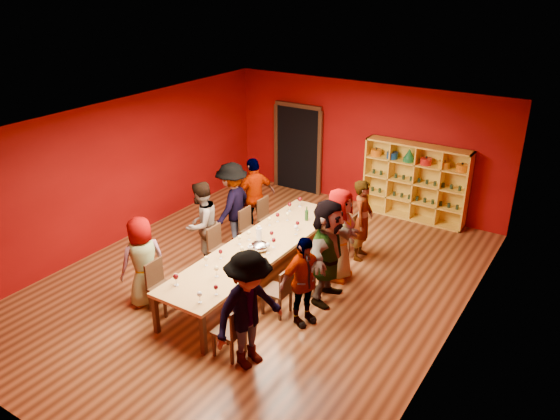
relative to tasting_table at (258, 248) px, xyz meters
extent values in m
cube|color=#582E17|center=(0.00, 0.00, -0.71)|extent=(7.10, 9.10, 0.02)
cube|color=#6F0505|center=(0.00, 4.51, 0.80)|extent=(7.10, 0.02, 3.00)
cube|color=#6F0505|center=(0.00, -4.51, 0.80)|extent=(7.10, 0.02, 3.00)
cube|color=#6F0505|center=(-3.51, 0.00, 0.80)|extent=(0.02, 9.10, 3.00)
cube|color=#6F0505|center=(3.51, 0.00, 0.80)|extent=(0.02, 9.10, 3.00)
cube|color=silver|center=(0.00, 0.00, 2.31)|extent=(7.10, 9.10, 0.02)
cube|color=#B3884A|center=(0.00, 0.00, 0.02)|extent=(1.10, 4.50, 0.06)
cube|color=#321D10|center=(-0.49, -2.17, -0.35)|extent=(0.08, 0.08, 0.69)
cube|color=#321D10|center=(-0.49, 2.17, -0.35)|extent=(0.08, 0.08, 0.69)
cube|color=#321D10|center=(0.49, -2.17, -0.35)|extent=(0.08, 0.08, 0.69)
cube|color=#321D10|center=(0.49, 2.17, -0.35)|extent=(0.08, 0.08, 0.69)
cube|color=black|center=(-1.80, 4.44, 0.40)|extent=(1.20, 0.14, 2.20)
cube|color=#321D10|center=(-1.80, 4.37, 1.55)|extent=(1.32, 0.06, 0.10)
cube|color=#321D10|center=(-2.45, 4.37, 0.40)|extent=(0.10, 0.06, 2.20)
cube|color=#321D10|center=(-1.15, 4.37, 0.40)|extent=(0.10, 0.06, 2.20)
cube|color=gold|center=(0.22, 4.28, 0.20)|extent=(0.04, 0.40, 1.80)
cube|color=gold|center=(2.58, 4.28, 0.20)|extent=(0.04, 0.40, 1.80)
cube|color=gold|center=(1.40, 4.28, 1.08)|extent=(2.40, 0.40, 0.04)
cube|color=gold|center=(1.40, 4.28, -0.68)|extent=(2.40, 0.40, 0.04)
cube|color=gold|center=(1.40, 4.47, 0.20)|extent=(2.40, 0.02, 1.80)
cube|color=gold|center=(1.40, 4.28, -0.25)|extent=(2.36, 0.38, 0.03)
cube|color=gold|center=(1.40, 4.28, 0.20)|extent=(2.36, 0.38, 0.03)
cube|color=gold|center=(1.40, 4.28, 0.65)|extent=(2.36, 0.38, 0.03)
cube|color=gold|center=(0.80, 4.28, 0.20)|extent=(0.03, 0.38, 1.76)
cube|color=gold|center=(1.40, 4.28, 0.20)|extent=(0.03, 0.38, 1.76)
cube|color=gold|center=(2.00, 4.28, 0.20)|extent=(0.03, 0.38, 1.76)
cylinder|color=orange|center=(0.40, 4.28, 0.74)|extent=(0.26, 0.26, 0.15)
sphere|color=black|center=(0.40, 4.28, 0.84)|extent=(0.05, 0.05, 0.05)
cylinder|color=navy|center=(0.80, 4.28, 0.74)|extent=(0.26, 0.26, 0.15)
sphere|color=black|center=(0.80, 4.28, 0.84)|extent=(0.05, 0.05, 0.05)
cylinder|color=#196636|center=(1.20, 4.28, 0.71)|extent=(0.26, 0.26, 0.08)
cone|color=#196636|center=(1.20, 4.28, 0.86)|extent=(0.24, 0.24, 0.22)
cylinder|color=#AE1913|center=(1.60, 4.28, 0.74)|extent=(0.26, 0.26, 0.15)
sphere|color=black|center=(1.60, 4.28, 0.84)|extent=(0.05, 0.05, 0.05)
cylinder|color=gold|center=(2.00, 4.28, 0.74)|extent=(0.26, 0.26, 0.15)
sphere|color=black|center=(2.00, 4.28, 0.84)|extent=(0.05, 0.05, 0.05)
cylinder|color=orange|center=(2.40, 4.28, 0.74)|extent=(0.26, 0.26, 0.15)
sphere|color=black|center=(2.40, 4.28, 0.84)|extent=(0.05, 0.05, 0.05)
cylinder|color=black|center=(0.38, 4.28, -0.18)|extent=(0.07, 0.07, 0.10)
cylinder|color=black|center=(0.56, 4.28, -0.18)|extent=(0.07, 0.07, 0.10)
cylinder|color=black|center=(0.75, 4.28, -0.18)|extent=(0.07, 0.07, 0.10)
cylinder|color=black|center=(0.93, 4.28, -0.18)|extent=(0.07, 0.07, 0.10)
cylinder|color=black|center=(1.12, 4.28, -0.18)|extent=(0.07, 0.07, 0.10)
cylinder|color=black|center=(1.30, 4.28, -0.18)|extent=(0.07, 0.07, 0.10)
cylinder|color=black|center=(1.49, 4.28, -0.18)|extent=(0.07, 0.07, 0.10)
cylinder|color=black|center=(1.67, 4.28, -0.18)|extent=(0.07, 0.07, 0.10)
cylinder|color=black|center=(1.86, 4.28, -0.18)|extent=(0.07, 0.07, 0.10)
cylinder|color=black|center=(2.04, 4.28, -0.18)|extent=(0.07, 0.07, 0.10)
cylinder|color=black|center=(2.23, 4.28, -0.18)|extent=(0.07, 0.07, 0.10)
cylinder|color=black|center=(2.42, 4.28, -0.18)|extent=(0.07, 0.07, 0.10)
cylinder|color=black|center=(0.38, 4.28, 0.27)|extent=(0.07, 0.07, 0.10)
cylinder|color=black|center=(0.56, 4.28, 0.27)|extent=(0.07, 0.07, 0.10)
cylinder|color=black|center=(0.75, 4.28, 0.27)|extent=(0.07, 0.07, 0.10)
cylinder|color=black|center=(0.93, 4.28, 0.27)|extent=(0.07, 0.07, 0.10)
cylinder|color=black|center=(1.12, 4.28, 0.27)|extent=(0.07, 0.07, 0.10)
cylinder|color=black|center=(1.30, 4.28, 0.27)|extent=(0.07, 0.07, 0.10)
cylinder|color=black|center=(1.49, 4.28, 0.27)|extent=(0.07, 0.07, 0.10)
cylinder|color=black|center=(1.67, 4.28, 0.27)|extent=(0.07, 0.07, 0.10)
cylinder|color=black|center=(1.86, 4.28, 0.27)|extent=(0.07, 0.07, 0.10)
cylinder|color=black|center=(2.04, 4.28, 0.27)|extent=(0.07, 0.07, 0.10)
cylinder|color=black|center=(2.23, 4.28, 0.27)|extent=(0.07, 0.07, 0.10)
cylinder|color=black|center=(2.42, 4.28, 0.27)|extent=(0.07, 0.07, 0.10)
cube|color=#321D10|center=(-0.83, -1.63, -0.27)|extent=(0.42, 0.42, 0.04)
cube|color=#321D10|center=(-1.02, -1.63, -0.03)|extent=(0.04, 0.40, 0.44)
cube|color=#321D10|center=(-1.00, -1.80, -0.49)|extent=(0.04, 0.04, 0.41)
cube|color=#321D10|center=(-0.66, -1.80, -0.49)|extent=(0.04, 0.04, 0.41)
cube|color=#321D10|center=(-1.00, -1.46, -0.49)|extent=(0.04, 0.04, 0.41)
cube|color=#321D10|center=(-0.66, -1.46, -0.49)|extent=(0.04, 0.04, 0.41)
imported|color=silver|center=(-1.27, -1.63, 0.11)|extent=(0.69, 0.89, 1.62)
cube|color=#321D10|center=(-0.83, -0.02, -0.27)|extent=(0.42, 0.42, 0.04)
cube|color=#321D10|center=(-1.02, -0.02, -0.03)|extent=(0.04, 0.40, 0.44)
cube|color=#321D10|center=(-1.00, -0.19, -0.49)|extent=(0.04, 0.04, 0.41)
cube|color=#321D10|center=(-0.66, -0.19, -0.49)|extent=(0.04, 0.04, 0.41)
cube|color=#321D10|center=(-1.00, 0.15, -0.49)|extent=(0.04, 0.04, 0.41)
cube|color=#321D10|center=(-0.66, 0.15, -0.49)|extent=(0.04, 0.04, 0.41)
imported|color=#5272AA|center=(-1.32, -0.02, 0.16)|extent=(0.50, 0.85, 1.72)
cube|color=#321D10|center=(-0.83, 0.98, -0.27)|extent=(0.42, 0.42, 0.04)
cube|color=#321D10|center=(-1.02, 0.98, -0.03)|extent=(0.04, 0.40, 0.44)
cube|color=#321D10|center=(-1.00, 0.81, -0.49)|extent=(0.04, 0.04, 0.41)
cube|color=#321D10|center=(-0.66, 0.81, -0.49)|extent=(0.04, 0.04, 0.41)
cube|color=#321D10|center=(-1.00, 1.15, -0.49)|extent=(0.04, 0.04, 0.41)
cube|color=#321D10|center=(-0.66, 1.15, -0.49)|extent=(0.04, 0.04, 0.41)
imported|color=beige|center=(-1.33, 0.98, 0.20)|extent=(0.65, 1.23, 1.80)
cube|color=#321D10|center=(-0.83, 1.64, -0.27)|extent=(0.42, 0.42, 0.04)
cube|color=#321D10|center=(-1.02, 1.64, -0.03)|extent=(0.04, 0.40, 0.44)
cube|color=#321D10|center=(-1.00, 1.47, -0.49)|extent=(0.04, 0.04, 0.41)
cube|color=#321D10|center=(-0.66, 1.47, -0.49)|extent=(0.04, 0.04, 0.41)
cube|color=#321D10|center=(-1.00, 1.81, -0.49)|extent=(0.04, 0.04, 0.41)
cube|color=#321D10|center=(-0.66, 1.81, -0.49)|extent=(0.04, 0.04, 0.41)
imported|color=pink|center=(-1.24, 1.64, 0.17)|extent=(0.82, 1.12, 1.74)
cube|color=#321D10|center=(0.83, -1.97, -0.27)|extent=(0.42, 0.42, 0.04)
cube|color=#321D10|center=(1.02, -1.97, -0.03)|extent=(0.04, 0.40, 0.44)
cube|color=#321D10|center=(0.66, -2.14, -0.49)|extent=(0.04, 0.04, 0.41)
cube|color=#321D10|center=(1.00, -2.14, -0.49)|extent=(0.04, 0.04, 0.41)
cube|color=#321D10|center=(0.66, -1.80, -0.49)|extent=(0.04, 0.04, 0.41)
cube|color=#321D10|center=(1.00, -1.80, -0.49)|extent=(0.04, 0.04, 0.41)
imported|color=silver|center=(1.21, -1.97, 0.23)|extent=(0.75, 1.28, 1.85)
cube|color=#321D10|center=(0.83, -0.66, -0.27)|extent=(0.42, 0.42, 0.04)
cube|color=#321D10|center=(1.02, -0.66, -0.03)|extent=(0.04, 0.40, 0.44)
cube|color=#321D10|center=(0.66, -0.83, -0.49)|extent=(0.04, 0.04, 0.41)
cube|color=#321D10|center=(1.00, -0.83, -0.49)|extent=(0.04, 0.04, 0.41)
cube|color=#321D10|center=(0.66, -0.49, -0.49)|extent=(0.04, 0.04, 0.41)
cube|color=#321D10|center=(1.00, -0.49, -0.49)|extent=(0.04, 0.04, 0.41)
imported|color=#48484C|center=(1.33, -0.66, 0.08)|extent=(0.73, 1.00, 1.56)
cube|color=#321D10|center=(0.83, 0.17, -0.27)|extent=(0.42, 0.42, 0.04)
cube|color=#321D10|center=(1.02, 0.17, -0.03)|extent=(0.04, 0.40, 0.44)
cube|color=#321D10|center=(0.66, 0.00, -0.49)|extent=(0.04, 0.04, 0.41)
cube|color=#321D10|center=(1.00, 0.00, -0.49)|extent=(0.04, 0.04, 0.41)
cube|color=#321D10|center=(0.66, 0.34, -0.49)|extent=(0.04, 0.04, 0.41)
cube|color=#321D10|center=(1.00, 0.34, -0.49)|extent=(0.04, 0.04, 0.41)
imported|color=#131835|center=(1.33, 0.17, 0.25)|extent=(0.64, 1.79, 1.90)
cube|color=#321D10|center=(0.83, 0.94, -0.27)|extent=(0.42, 0.42, 0.04)
cube|color=#321D10|center=(1.02, 0.94, -0.03)|extent=(0.04, 0.40, 0.44)
cube|color=#321D10|center=(0.66, 0.77, -0.49)|extent=(0.04, 0.04, 0.41)
cube|color=#321D10|center=(1.00, 0.77, -0.49)|extent=(0.04, 0.04, 0.41)
cube|color=#321D10|center=(0.66, 1.11, -0.49)|extent=(0.04, 0.04, 0.41)
cube|color=#321D10|center=(1.00, 1.11, -0.49)|extent=(0.04, 0.04, 0.41)
imported|color=tan|center=(1.15, 0.94, 0.19)|extent=(0.51, 0.89, 1.79)
cube|color=#321D10|center=(0.83, 1.90, -0.27)|extent=(0.42, 0.42, 0.04)
cube|color=#321D10|center=(1.02, 1.90, -0.03)|extent=(0.04, 0.40, 0.44)
cube|color=#321D10|center=(0.66, 1.73, -0.49)|extent=(0.04, 0.04, 0.41)
cube|color=#321D10|center=(1.00, 1.73, -0.49)|extent=(0.04, 0.04, 0.41)
cube|color=#321D10|center=(0.66, 2.07, -0.49)|extent=(0.04, 0.04, 0.41)
cube|color=#321D10|center=(1.00, 2.07, -0.49)|extent=(0.04, 0.04, 0.41)
imported|color=#517DA8|center=(1.19, 1.90, 0.13)|extent=(0.54, 0.68, 1.66)
cylinder|color=white|center=(-0.28, 1.96, 0.06)|extent=(0.07, 0.07, 0.01)
cylinder|color=white|center=(-0.28, 1.96, 0.12)|extent=(0.01, 0.01, 0.12)
ellipsoid|color=#45070C|center=(-0.28, 1.96, 0.22)|extent=(0.09, 0.09, 0.10)
cylinder|color=white|center=(0.38, -1.69, 0.05)|extent=(0.06, 0.06, 0.01)
cylinder|color=white|center=(0.38, -1.69, 0.11)|extent=(0.01, 0.01, 0.10)
ellipsoid|color=#45070C|center=(0.38, -1.69, 0.19)|extent=(0.07, 0.07, 0.08)
cylinder|color=white|center=(-0.27, 1.06, 0.06)|extent=(0.06, 0.06, 0.01)
cylinder|color=white|center=(-0.27, 1.06, 0.11)|extent=(0.01, 0.01, 0.11)
ellipsoid|color=#45070C|center=(-0.27, 1.06, 0.20)|extent=(0.08, 0.08, 0.09)
cylinder|color=white|center=(-0.32, -1.82, 0.06)|extent=(0.07, 0.07, 0.01)
cylinder|color=white|center=(-0.32, -1.82, 0.12)|extent=(0.01, 0.01, 0.12)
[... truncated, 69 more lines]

